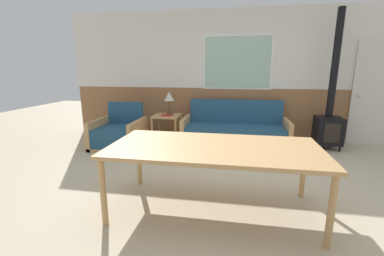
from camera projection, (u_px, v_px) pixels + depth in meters
ground_plane at (225, 191)px, 3.23m from camera, size 16.00×16.00×0.00m
wall_back at (233, 75)px, 5.44m from camera, size 7.20×0.09×2.70m
couch at (235, 132)px, 5.14m from camera, size 2.06×0.82×0.87m
armchair at (119, 134)px, 5.01m from camera, size 0.89×0.87×0.83m
side_table at (167, 120)px, 5.29m from camera, size 0.55×0.55×0.57m
table_lamp at (169, 97)px, 5.27m from camera, size 0.21×0.21×0.47m
book_stack at (166, 115)px, 5.18m from camera, size 0.21×0.16×0.02m
dining_table at (214, 151)px, 2.67m from camera, size 2.16×1.05×0.72m
wood_stove at (330, 115)px, 4.82m from camera, size 0.45×0.45×2.55m
entry_door at (377, 94)px, 5.00m from camera, size 0.90×0.09×2.03m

